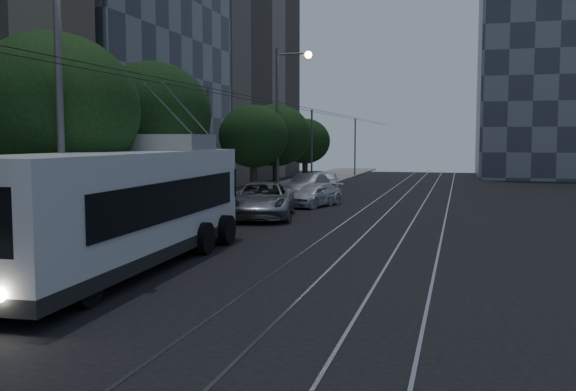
% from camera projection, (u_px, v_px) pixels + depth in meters
% --- Properties ---
extents(ground, '(120.00, 120.00, 0.00)m').
position_uv_depth(ground, '(253.00, 280.00, 17.38)').
color(ground, black).
rests_on(ground, ground).
extents(sidewalk, '(5.00, 90.00, 0.15)m').
position_uv_depth(sidewalk, '(239.00, 202.00, 38.56)').
color(sidewalk, slate).
rests_on(sidewalk, ground).
extents(tram_rails, '(4.52, 90.00, 0.02)m').
position_uv_depth(tram_rails, '(407.00, 207.00, 35.97)').
color(tram_rails, gray).
rests_on(tram_rails, ground).
extents(overhead_wires, '(2.23, 90.00, 6.00)m').
position_uv_depth(overhead_wires, '(279.00, 145.00, 37.61)').
color(overhead_wires, black).
rests_on(overhead_wires, ground).
extents(trolleybus, '(3.38, 13.42, 5.63)m').
position_uv_depth(trolleybus, '(128.00, 206.00, 18.94)').
color(trolleybus, silver).
rests_on(trolleybus, ground).
extents(pickup_silver, '(4.09, 6.68, 1.73)m').
position_uv_depth(pickup_silver, '(262.00, 200.00, 31.26)').
color(pickup_silver, '#979A9D').
rests_on(pickup_silver, ground).
extents(car_white_a, '(2.42, 3.89, 1.24)m').
position_uv_depth(car_white_a, '(312.00, 196.00, 36.23)').
color(car_white_a, silver).
rests_on(car_white_a, ground).
extents(car_white_b, '(3.01, 4.76, 1.28)m').
position_uv_depth(car_white_b, '(315.00, 195.00, 36.78)').
color(car_white_b, silver).
rests_on(car_white_b, ground).
extents(car_white_c, '(2.08, 4.89, 1.57)m').
position_uv_depth(car_white_c, '(308.00, 186.00, 41.99)').
color(car_white_c, '#B1B0B4').
rests_on(car_white_c, ground).
extents(car_white_d, '(2.43, 4.63, 1.50)m').
position_uv_depth(car_white_d, '(327.00, 182.00, 46.74)').
color(car_white_d, white).
rests_on(car_white_d, ground).
extents(tree_1, '(5.39, 5.39, 7.16)m').
position_uv_depth(tree_1, '(53.00, 110.00, 20.07)').
color(tree_1, black).
rests_on(tree_1, ground).
extents(tree_2, '(4.92, 4.92, 7.02)m').
position_uv_depth(tree_2, '(152.00, 116.00, 26.48)').
color(tree_2, black).
rests_on(tree_2, ground).
extents(tree_3, '(4.30, 4.30, 5.95)m').
position_uv_depth(tree_3, '(253.00, 136.00, 39.43)').
color(tree_3, black).
rests_on(tree_3, ground).
extents(tree_4, '(4.57, 4.57, 6.16)m').
position_uv_depth(tree_4, '(276.00, 135.00, 42.40)').
color(tree_4, black).
rests_on(tree_4, ground).
extents(tree_5, '(3.94, 3.94, 5.46)m').
position_uv_depth(tree_5, '(305.00, 141.00, 50.36)').
color(tree_5, black).
rests_on(tree_5, ground).
extents(streetlamp_near, '(2.19, 0.44, 8.90)m').
position_uv_depth(streetlamp_near, '(72.00, 79.00, 17.28)').
color(streetlamp_near, '#58585A').
rests_on(streetlamp_near, ground).
extents(streetlamp_far, '(2.31, 0.44, 9.46)m').
position_uv_depth(streetlamp_far, '(284.00, 109.00, 39.99)').
color(streetlamp_far, '#58585A').
rests_on(streetlamp_far, ground).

